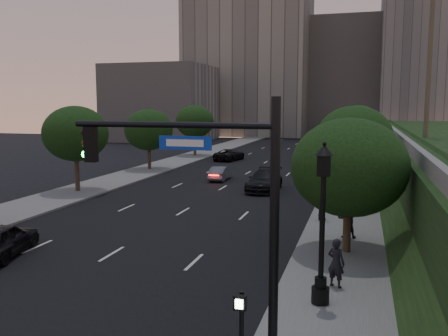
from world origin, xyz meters
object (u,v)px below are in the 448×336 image
(street_lamp, at_px, (322,231))
(pedestrian_b, at_px, (347,219))
(pedestrian_a, at_px, (336,263))
(sedan_near_left, at_px, (0,240))
(sedan_far_left, at_px, (229,155))
(sedan_mid_left, at_px, (221,173))
(pedestrian_c, at_px, (322,205))
(sedan_far_right, at_px, (321,167))
(traffic_signal_mast, at_px, (231,231))
(sedan_near_right, at_px, (264,180))

(street_lamp, bearing_deg, pedestrian_b, 85.99)
(street_lamp, xyz_separation_m, pedestrian_a, (0.42, 1.62, -1.57))
(sedan_near_left, xyz_separation_m, sedan_far_left, (-0.07, 38.43, -0.08))
(sedan_mid_left, height_order, pedestrian_c, pedestrian_c)
(street_lamp, height_order, sedan_near_left, street_lamp)
(sedan_far_right, bearing_deg, sedan_mid_left, -126.28)
(traffic_signal_mast, relative_size, sedan_far_right, 1.82)
(sedan_near_right, xyz_separation_m, pedestrian_b, (6.76, -12.56, 0.30))
(traffic_signal_mast, bearing_deg, sedan_mid_left, 107.15)
(sedan_mid_left, height_order, sedan_far_left, sedan_far_left)
(sedan_near_left, bearing_deg, sedan_far_left, -102.76)
(street_lamp, bearing_deg, sedan_far_left, 109.75)
(sedan_near_left, distance_m, pedestrian_a, 14.65)
(street_lamp, distance_m, sedan_near_left, 14.41)
(sedan_mid_left, distance_m, sedan_near_right, 6.27)
(sedan_far_right, relative_size, pedestrian_b, 1.99)
(sedan_mid_left, xyz_separation_m, sedan_near_right, (4.82, -4.00, 0.17))
(pedestrian_b, bearing_deg, sedan_far_left, -70.63)
(street_lamp, height_order, pedestrian_b, street_lamp)
(pedestrian_b, bearing_deg, pedestrian_a, 82.51)
(sedan_mid_left, relative_size, pedestrian_c, 2.16)
(pedestrian_a, distance_m, pedestrian_c, 10.19)
(sedan_mid_left, bearing_deg, sedan_near_left, 81.49)
(street_lamp, relative_size, sedan_near_right, 1.01)
(sedan_mid_left, height_order, sedan_near_right, sedan_near_right)
(sedan_mid_left, bearing_deg, street_lamp, 113.02)
(sedan_mid_left, relative_size, sedan_far_right, 1.01)
(pedestrian_a, bearing_deg, sedan_near_left, 25.95)
(street_lamp, relative_size, sedan_far_right, 1.46)
(pedestrian_a, xyz_separation_m, pedestrian_c, (-1.31, 10.11, -0.01))
(sedan_far_right, bearing_deg, traffic_signal_mast, -75.21)
(sedan_far_right, bearing_deg, pedestrian_c, -71.43)
(street_lamp, distance_m, pedestrian_a, 2.30)
(sedan_far_left, height_order, pedestrian_c, pedestrian_c)
(traffic_signal_mast, distance_m, sedan_far_left, 46.02)
(pedestrian_a, bearing_deg, street_lamp, 100.61)
(traffic_signal_mast, xyz_separation_m, street_lamp, (1.91, 4.42, -1.04))
(pedestrian_a, bearing_deg, sedan_far_left, -43.94)
(sedan_near_left, height_order, sedan_mid_left, sedan_near_left)
(sedan_far_left, bearing_deg, pedestrian_b, 125.54)
(street_lamp, relative_size, pedestrian_c, 3.13)
(sedan_mid_left, xyz_separation_m, pedestrian_c, (10.10, -13.27, 0.41))
(traffic_signal_mast, height_order, pedestrian_a, traffic_signal_mast)
(sedan_mid_left, distance_m, sedan_far_left, 15.18)
(sedan_mid_left, distance_m, pedestrian_b, 20.21)
(sedan_near_right, relative_size, pedestrian_b, 2.89)
(traffic_signal_mast, height_order, sedan_near_left, traffic_signal_mast)
(sedan_far_right, height_order, pedestrian_a, pedestrian_a)
(pedestrian_c, bearing_deg, sedan_near_left, 51.23)
(pedestrian_b, relative_size, pedestrian_c, 1.07)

